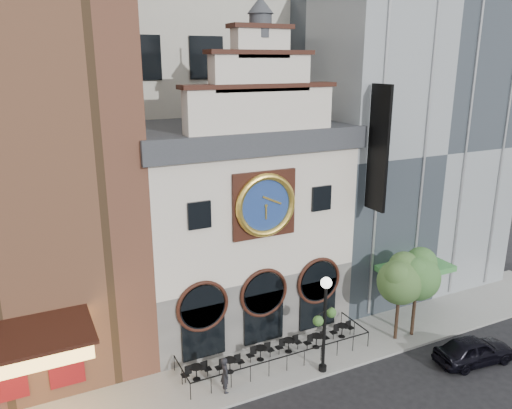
{
  "coord_description": "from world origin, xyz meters",
  "views": [
    {
      "loc": [
        -11.46,
        -18.52,
        15.82
      ],
      "look_at": [
        0.54,
        6.0,
        7.94
      ],
      "focal_mm": 35.0,
      "sensor_mm": 36.0,
      "label": 1
    }
  ],
  "objects_px": {
    "bistro_5": "(342,330)",
    "lamppost": "(325,314)",
    "pedestrian": "(225,375)",
    "tree_left": "(400,278)",
    "bistro_0": "(196,372)",
    "tree_right": "(418,274)",
    "bistro_2": "(260,352)",
    "bistro_1": "(230,364)",
    "bistro_4": "(316,340)",
    "bistro_3": "(289,345)",
    "car_right": "(474,350)"
  },
  "relations": [
    {
      "from": "bistro_2",
      "to": "car_right",
      "type": "distance_m",
      "value": 11.57
    },
    {
      "from": "bistro_0",
      "to": "tree_right",
      "type": "distance_m",
      "value": 13.56
    },
    {
      "from": "tree_right",
      "to": "lamppost",
      "type": "bearing_deg",
      "value": -173.84
    },
    {
      "from": "bistro_1",
      "to": "bistro_2",
      "type": "bearing_deg",
      "value": 8.96
    },
    {
      "from": "bistro_1",
      "to": "bistro_3",
      "type": "distance_m",
      "value": 3.7
    },
    {
      "from": "bistro_5",
      "to": "lamppost",
      "type": "bearing_deg",
      "value": -141.27
    },
    {
      "from": "bistro_0",
      "to": "lamppost",
      "type": "bearing_deg",
      "value": -19.16
    },
    {
      "from": "bistro_0",
      "to": "tree_right",
      "type": "xyz_separation_m",
      "value": [
        13.04,
        -1.43,
        3.43
      ]
    },
    {
      "from": "car_right",
      "to": "tree_right",
      "type": "xyz_separation_m",
      "value": [
        -1.07,
        3.52,
        3.28
      ]
    },
    {
      "from": "lamppost",
      "to": "bistro_1",
      "type": "bearing_deg",
      "value": 134.34
    },
    {
      "from": "bistro_4",
      "to": "tree_left",
      "type": "relative_size",
      "value": 0.3
    },
    {
      "from": "car_right",
      "to": "bistro_2",
      "type": "bearing_deg",
      "value": 70.49
    },
    {
      "from": "bistro_5",
      "to": "car_right",
      "type": "bearing_deg",
      "value": -45.32
    },
    {
      "from": "tree_right",
      "to": "tree_left",
      "type": "bearing_deg",
      "value": 175.28
    },
    {
      "from": "bistro_3",
      "to": "tree_left",
      "type": "distance_m",
      "value": 7.37
    },
    {
      "from": "pedestrian",
      "to": "lamppost",
      "type": "height_order",
      "value": "lamppost"
    },
    {
      "from": "bistro_1",
      "to": "car_right",
      "type": "height_order",
      "value": "car_right"
    },
    {
      "from": "bistro_2",
      "to": "car_right",
      "type": "bearing_deg",
      "value": -26.05
    },
    {
      "from": "bistro_1",
      "to": "bistro_3",
      "type": "xyz_separation_m",
      "value": [
        3.69,
        0.31,
        0.0
      ]
    },
    {
      "from": "bistro_1",
      "to": "bistro_3",
      "type": "bearing_deg",
      "value": 4.74
    },
    {
      "from": "bistro_5",
      "to": "tree_right",
      "type": "relative_size",
      "value": 0.3
    },
    {
      "from": "bistro_1",
      "to": "bistro_4",
      "type": "xyz_separation_m",
      "value": [
        5.33,
        0.01,
        0.0
      ]
    },
    {
      "from": "car_right",
      "to": "tree_left",
      "type": "bearing_deg",
      "value": 38.3
    },
    {
      "from": "bistro_3",
      "to": "tree_left",
      "type": "xyz_separation_m",
      "value": [
        6.39,
        -1.46,
        3.35
      ]
    },
    {
      "from": "bistro_4",
      "to": "lamppost",
      "type": "relative_size",
      "value": 0.3
    },
    {
      "from": "bistro_3",
      "to": "car_right",
      "type": "relative_size",
      "value": 0.35
    },
    {
      "from": "bistro_1",
      "to": "lamppost",
      "type": "bearing_deg",
      "value": -24.12
    },
    {
      "from": "bistro_2",
      "to": "pedestrian",
      "type": "height_order",
      "value": "pedestrian"
    },
    {
      "from": "bistro_0",
      "to": "bistro_3",
      "type": "distance_m",
      "value": 5.47
    },
    {
      "from": "pedestrian",
      "to": "bistro_3",
      "type": "bearing_deg",
      "value": -61.21
    },
    {
      "from": "pedestrian",
      "to": "car_right",
      "type": "bearing_deg",
      "value": -95.82
    },
    {
      "from": "bistro_4",
      "to": "lamppost",
      "type": "height_order",
      "value": "lamppost"
    },
    {
      "from": "bistro_2",
      "to": "tree_left",
      "type": "relative_size",
      "value": 0.3
    },
    {
      "from": "bistro_4",
      "to": "bistro_5",
      "type": "distance_m",
      "value": 1.99
    },
    {
      "from": "bistro_4",
      "to": "bistro_5",
      "type": "xyz_separation_m",
      "value": [
        1.97,
        0.29,
        0.0
      ]
    },
    {
      "from": "bistro_5",
      "to": "tree_left",
      "type": "relative_size",
      "value": 0.3
    },
    {
      "from": "pedestrian",
      "to": "tree_left",
      "type": "height_order",
      "value": "tree_left"
    },
    {
      "from": "bistro_1",
      "to": "bistro_2",
      "type": "height_order",
      "value": "same"
    },
    {
      "from": "bistro_0",
      "to": "bistro_5",
      "type": "relative_size",
      "value": 1.0
    },
    {
      "from": "car_right",
      "to": "tree_left",
      "type": "xyz_separation_m",
      "value": [
        -2.24,
        3.62,
        3.2
      ]
    },
    {
      "from": "pedestrian",
      "to": "tree_left",
      "type": "distance_m",
      "value": 11.27
    },
    {
      "from": "bistro_4",
      "to": "tree_right",
      "type": "relative_size",
      "value": 0.3
    },
    {
      "from": "bistro_1",
      "to": "bistro_5",
      "type": "relative_size",
      "value": 1.0
    },
    {
      "from": "bistro_0",
      "to": "bistro_2",
      "type": "bearing_deg",
      "value": 2.02
    },
    {
      "from": "bistro_4",
      "to": "pedestrian",
      "type": "xyz_separation_m",
      "value": [
        -6.14,
        -1.33,
        0.46
      ]
    },
    {
      "from": "bistro_3",
      "to": "tree_right",
      "type": "bearing_deg",
      "value": -11.65
    },
    {
      "from": "bistro_5",
      "to": "tree_left",
      "type": "height_order",
      "value": "tree_left"
    },
    {
      "from": "bistro_3",
      "to": "tree_right",
      "type": "height_order",
      "value": "tree_right"
    },
    {
      "from": "bistro_0",
      "to": "bistro_2",
      "type": "height_order",
      "value": "same"
    },
    {
      "from": "tree_right",
      "to": "bistro_1",
      "type": "bearing_deg",
      "value": 173.64
    }
  ]
}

